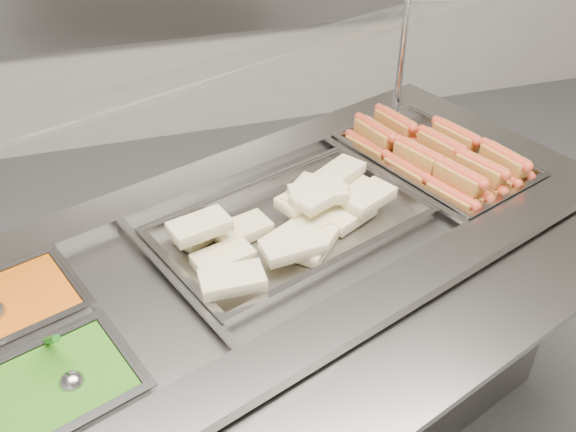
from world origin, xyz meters
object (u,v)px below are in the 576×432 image
object	(u,v)px
steam_counter	(275,347)
sneeze_guard	(219,72)
pan_wraps	(291,229)
serving_spoon	(69,376)
pan_hotdogs	(434,167)

from	to	relation	value
steam_counter	sneeze_guard	size ratio (longest dim) A/B	1.25
pan_wraps	serving_spoon	size ratio (longest dim) A/B	4.68
serving_spoon	steam_counter	bearing A→B (deg)	34.25
pan_wraps	serving_spoon	world-z (taller)	serving_spoon
sneeze_guard	pan_wraps	size ratio (longest dim) A/B	2.12
steam_counter	pan_wraps	size ratio (longest dim) A/B	2.64
pan_hotdogs	pan_wraps	bearing A→B (deg)	-159.45
pan_wraps	steam_counter	bearing A→B (deg)	-159.45
serving_spoon	pan_hotdogs	bearing A→B (deg)	27.44
sneeze_guard	steam_counter	bearing A→B (deg)	-69.45
sneeze_guard	serving_spoon	world-z (taller)	sneeze_guard
steam_counter	serving_spoon	world-z (taller)	serving_spoon
pan_hotdogs	serving_spoon	distance (m)	1.20
steam_counter	serving_spoon	xyz separation A→B (m)	(-0.50, -0.34, 0.44)
pan_hotdogs	pan_wraps	xyz separation A→B (m)	(-0.51, -0.19, 0.01)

